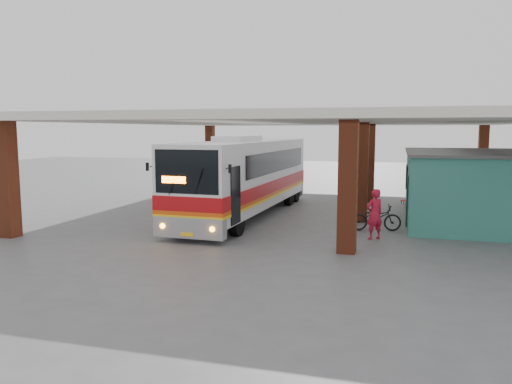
{
  "coord_description": "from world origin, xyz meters",
  "views": [
    {
      "loc": [
        4.53,
        -19.29,
        4.02
      ],
      "look_at": [
        -0.96,
        0.0,
        1.52
      ],
      "focal_mm": 35.0,
      "sensor_mm": 36.0,
      "label": 1
    }
  ],
  "objects_px": {
    "motorcycle": "(376,218)",
    "coach_bus": "(246,176)",
    "pedestrian": "(375,214)",
    "red_chair": "(407,198)"
  },
  "relations": [
    {
      "from": "motorcycle",
      "to": "coach_bus",
      "type": "bearing_deg",
      "value": 61.27
    },
    {
      "from": "motorcycle",
      "to": "pedestrian",
      "type": "height_order",
      "value": "pedestrian"
    },
    {
      "from": "coach_bus",
      "to": "red_chair",
      "type": "bearing_deg",
      "value": 40.26
    },
    {
      "from": "coach_bus",
      "to": "motorcycle",
      "type": "distance_m",
      "value": 6.52
    },
    {
      "from": "pedestrian",
      "to": "red_chair",
      "type": "relative_size",
      "value": 2.61
    },
    {
      "from": "motorcycle",
      "to": "pedestrian",
      "type": "distance_m",
      "value": 1.68
    },
    {
      "from": "pedestrian",
      "to": "coach_bus",
      "type": "bearing_deg",
      "value": -68.87
    },
    {
      "from": "coach_bus",
      "to": "red_chair",
      "type": "height_order",
      "value": "coach_bus"
    },
    {
      "from": "coach_bus",
      "to": "red_chair",
      "type": "xyz_separation_m",
      "value": [
        7.38,
        5.84,
        -1.53
      ]
    },
    {
      "from": "coach_bus",
      "to": "motorcycle",
      "type": "xyz_separation_m",
      "value": [
        6.05,
        -2.01,
        -1.33
      ]
    }
  ]
}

